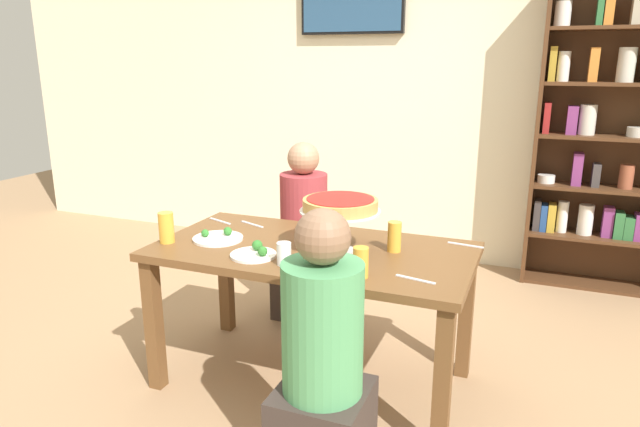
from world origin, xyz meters
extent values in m
plane|color=#9E7A56|center=(0.00, 0.00, 0.00)|extent=(12.00, 12.00, 0.00)
cube|color=beige|center=(0.00, 2.20, 1.40)|extent=(8.00, 0.12, 2.80)
cube|color=brown|center=(0.00, 0.00, 0.72)|extent=(1.57, 0.82, 0.04)
cube|color=brown|center=(-0.72, -0.35, 0.35)|extent=(0.07, 0.07, 0.70)
cube|color=brown|center=(0.72, -0.35, 0.35)|extent=(0.07, 0.07, 0.70)
cube|color=brown|center=(-0.72, 0.35, 0.35)|extent=(0.07, 0.07, 0.70)
cube|color=brown|center=(0.72, 0.35, 0.35)|extent=(0.07, 0.07, 0.70)
cube|color=#4C2D19|center=(0.96, 1.98, 1.10)|extent=(0.03, 0.30, 2.20)
cube|color=#4C2D19|center=(1.50, 2.12, 1.10)|extent=(1.10, 0.02, 2.20)
cube|color=#4C2D19|center=(1.50, 1.98, 0.01)|extent=(1.04, 0.28, 0.02)
cube|color=#4C2D19|center=(1.50, 1.98, 0.38)|extent=(1.04, 0.28, 0.02)
cube|color=#4C2D19|center=(1.50, 1.98, 0.75)|extent=(1.04, 0.28, 0.02)
cube|color=#4C2D19|center=(1.50, 1.98, 1.11)|extent=(1.04, 0.28, 0.02)
cube|color=#4C2D19|center=(1.50, 1.98, 1.48)|extent=(1.04, 0.28, 0.02)
cube|color=#4C2D19|center=(1.50, 1.98, 1.85)|extent=(1.04, 0.28, 0.02)
cube|color=#3D3838|center=(1.02, 1.98, 0.51)|extent=(0.05, 0.13, 0.23)
cube|color=navy|center=(1.07, 1.98, 0.49)|extent=(0.05, 0.13, 0.20)
cube|color=#B7932D|center=(1.12, 1.98, 0.50)|extent=(0.05, 0.13, 0.21)
cylinder|color=silver|center=(1.20, 1.98, 0.51)|extent=(0.08, 0.08, 0.24)
cylinder|color=silver|center=(1.36, 1.98, 0.50)|extent=(0.11, 0.11, 0.22)
cube|color=#7A3370|center=(1.50, 1.98, 0.50)|extent=(0.07, 0.10, 0.22)
cube|color=#2D6B38|center=(1.57, 1.98, 0.49)|extent=(0.06, 0.13, 0.19)
cube|color=#2D6B38|center=(1.64, 1.98, 0.47)|extent=(0.06, 0.13, 0.16)
cube|color=#7A3370|center=(1.71, 1.98, 0.49)|extent=(0.07, 0.13, 0.19)
cylinder|color=silver|center=(1.06, 1.98, 0.79)|extent=(0.12, 0.12, 0.06)
cube|color=#7A3370|center=(1.26, 1.98, 0.87)|extent=(0.07, 0.13, 0.23)
cube|color=#3D3838|center=(1.39, 1.98, 0.84)|extent=(0.05, 0.13, 0.16)
cylinder|color=brown|center=(1.58, 1.98, 0.84)|extent=(0.10, 0.10, 0.17)
cube|color=maroon|center=(1.02, 1.98, 1.23)|extent=(0.04, 0.13, 0.22)
cube|color=#7A3370|center=(1.19, 1.98, 1.22)|extent=(0.07, 0.13, 0.20)
cylinder|color=beige|center=(1.29, 1.98, 1.23)|extent=(0.11, 0.11, 0.21)
cylinder|color=beige|center=(1.60, 1.98, 1.16)|extent=(0.13, 0.13, 0.07)
cube|color=#B7932D|center=(1.02, 1.98, 1.61)|extent=(0.05, 0.11, 0.24)
cylinder|color=silver|center=(1.09, 1.98, 1.59)|extent=(0.08, 0.08, 0.21)
cube|color=orange|center=(1.28, 1.98, 1.61)|extent=(0.06, 0.13, 0.23)
cylinder|color=beige|center=(1.48, 1.98, 1.61)|extent=(0.11, 0.11, 0.23)
cylinder|color=silver|center=(1.05, 1.98, 1.94)|extent=(0.11, 0.11, 0.17)
cube|color=#2D6B38|center=(1.28, 1.98, 1.95)|extent=(0.04, 0.13, 0.18)
cube|color=orange|center=(1.33, 1.98, 1.94)|extent=(0.06, 0.13, 0.17)
cube|color=#B2A88E|center=(1.50, 1.98, 1.97)|extent=(0.06, 0.13, 0.23)
cube|color=black|center=(-0.52, 2.11, 2.08)|extent=(0.86, 0.05, 0.48)
cube|color=navy|center=(-0.52, 2.08, 2.08)|extent=(0.82, 0.01, 0.44)
cube|color=#382D28|center=(-0.36, 0.73, 0.23)|extent=(0.34, 0.34, 0.45)
cylinder|color=#993338|center=(-0.36, 0.73, 0.70)|extent=(0.30, 0.30, 0.50)
sphere|color=#A87A5B|center=(-0.36, 0.73, 1.05)|extent=(0.20, 0.20, 0.20)
cylinder|color=#4C935B|center=(0.34, -0.72, 0.70)|extent=(0.30, 0.30, 0.50)
sphere|color=#846047|center=(0.34, -0.72, 1.05)|extent=(0.20, 0.20, 0.20)
cylinder|color=silver|center=(0.15, -0.01, 0.75)|extent=(0.15, 0.15, 0.01)
cylinder|color=silver|center=(0.15, -0.01, 0.85)|extent=(0.03, 0.03, 0.19)
cylinder|color=silver|center=(0.15, -0.01, 0.94)|extent=(0.39, 0.39, 0.01)
cylinder|color=tan|center=(0.15, -0.01, 0.98)|extent=(0.36, 0.36, 0.05)
cylinder|color=maroon|center=(0.15, -0.01, 1.00)|extent=(0.32, 0.32, 0.00)
cylinder|color=white|center=(-0.50, -0.07, 0.75)|extent=(0.26, 0.26, 0.01)
sphere|color=#2D7028|center=(-0.47, -0.02, 0.78)|extent=(0.04, 0.04, 0.04)
sphere|color=#2D7028|center=(-0.57, -0.08, 0.77)|extent=(0.04, 0.04, 0.04)
cylinder|color=white|center=(-0.21, -0.22, 0.75)|extent=(0.22, 0.22, 0.01)
sphere|color=#2D7028|center=(-0.16, -0.24, 0.78)|extent=(0.05, 0.05, 0.05)
sphere|color=#2D7028|center=(-0.22, -0.17, 0.78)|extent=(0.05, 0.05, 0.05)
cylinder|color=gold|center=(-0.72, -0.20, 0.82)|extent=(0.08, 0.08, 0.16)
cylinder|color=gold|center=(0.39, 0.10, 0.81)|extent=(0.07, 0.07, 0.15)
cylinder|color=gold|center=(0.34, -0.29, 0.81)|extent=(0.07, 0.07, 0.13)
cylinder|color=white|center=(-0.03, -0.27, 0.79)|extent=(0.07, 0.07, 0.10)
cylinder|color=white|center=(0.07, 0.23, 0.79)|extent=(0.07, 0.07, 0.10)
cube|color=silver|center=(0.70, 0.31, 0.74)|extent=(0.18, 0.04, 0.00)
cube|color=silver|center=(0.57, -0.23, 0.74)|extent=(0.18, 0.05, 0.00)
cube|color=silver|center=(-0.47, 0.25, 0.74)|extent=(0.17, 0.08, 0.00)
cube|color=silver|center=(-0.67, 0.23, 0.74)|extent=(0.17, 0.08, 0.00)
camera|label=1|loc=(1.02, -2.45, 1.64)|focal=31.67mm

